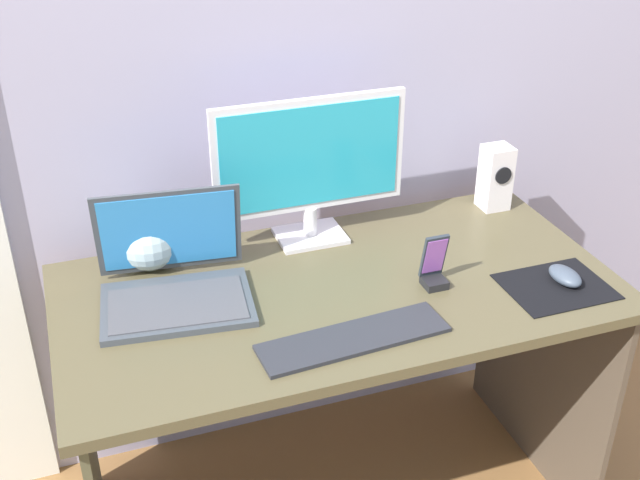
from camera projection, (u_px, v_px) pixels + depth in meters
wall_back at (282, 35)px, 2.04m from camera, size 6.00×0.04×2.50m
desk at (338, 340)px, 2.01m from camera, size 1.35×0.69×0.75m
monitor at (310, 164)px, 2.04m from camera, size 0.51×0.14×0.39m
speaker_right at (495, 177)px, 2.26m from camera, size 0.08×0.08×0.19m
laptop at (174, 279)px, 1.86m from camera, size 0.38×0.32×0.24m
fishbowl at (148, 238)px, 1.98m from camera, size 0.17×0.17×0.17m
keyboard_external at (354, 338)px, 1.74m from camera, size 0.43×0.14×0.01m
mousepad at (556, 287)px, 1.93m from camera, size 0.25×0.20×0.00m
mouse at (565, 276)px, 1.93m from camera, size 0.07×0.10×0.04m
phone_in_dock at (434, 268)px, 1.91m from camera, size 0.06×0.06×0.14m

